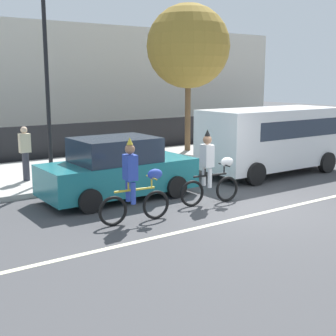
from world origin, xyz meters
TOP-DOWN VIEW (x-y plane):
  - ground_plane at (0.00, 0.00)m, footprint 80.00×80.00m
  - road_centre_line at (0.00, -0.50)m, footprint 36.00×0.14m
  - sidewalk_curb at (0.00, 6.50)m, footprint 60.00×5.00m
  - fence_line at (0.00, 9.40)m, footprint 40.00×0.08m
  - building_backdrop at (1.00, 18.00)m, footprint 28.00×8.00m
  - parade_cyclist_cobalt at (-3.01, 0.61)m, footprint 1.72×0.50m
  - parade_cyclist_zebra at (-0.63, 0.86)m, footprint 1.71×0.51m
  - parked_van_white at (3.61, 2.70)m, footprint 5.00×2.22m
  - parked_car_teal at (-2.28, 2.72)m, footprint 4.10×1.92m
  - street_lamp_post at (-3.13, 5.30)m, footprint 0.36×0.36m
  - street_tree_near_lamp at (3.80, 7.63)m, footprint 3.41×3.41m
  - pedestrian_onlooker at (-3.78, 5.63)m, footprint 0.32×0.20m

SIDE VIEW (x-z plane):
  - ground_plane at x=0.00m, z-range 0.00..0.00m
  - road_centre_line at x=0.00m, z-range 0.00..0.01m
  - sidewalk_curb at x=0.00m, z-range 0.00..0.15m
  - fence_line at x=0.00m, z-range 0.00..1.40m
  - parked_car_teal at x=-2.28m, z-range -0.04..1.60m
  - parade_cyclist_cobalt at x=-3.01m, z-range -0.12..1.80m
  - parade_cyclist_zebra at x=-0.63m, z-range -0.12..1.80m
  - pedestrian_onlooker at x=-3.78m, z-range 0.20..1.82m
  - parked_van_white at x=3.61m, z-range 0.19..2.37m
  - building_backdrop at x=1.00m, z-range 0.00..5.86m
  - street_lamp_post at x=-3.13m, z-range 1.06..6.92m
  - street_tree_near_lamp at x=3.80m, z-range 1.43..7.43m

